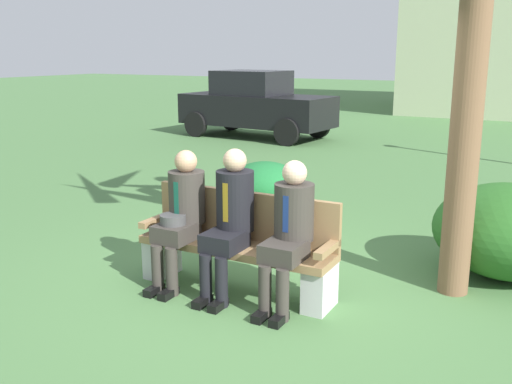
{
  "coord_description": "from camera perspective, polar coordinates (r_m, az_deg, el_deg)",
  "views": [
    {
      "loc": [
        2.31,
        -4.5,
        2.15
      ],
      "look_at": [
        -0.23,
        0.24,
        0.85
      ],
      "focal_mm": 40.97,
      "sensor_mm": 36.0,
      "label": 1
    }
  ],
  "objects": [
    {
      "name": "seated_man_left",
      "position": [
        5.45,
        -7.33,
        -1.89
      ],
      "size": [
        0.34,
        0.72,
        1.27
      ],
      "color": "#38332D",
      "rests_on": "ground"
    },
    {
      "name": "park_bench",
      "position": [
        5.37,
        -1.74,
        -5.23
      ],
      "size": [
        1.86,
        0.44,
        0.9
      ],
      "color": "#99754C",
      "rests_on": "ground"
    },
    {
      "name": "seated_man_middle",
      "position": [
        5.17,
        -2.52,
        -2.27
      ],
      "size": [
        0.34,
        0.72,
        1.32
      ],
      "color": "black",
      "rests_on": "ground"
    },
    {
      "name": "seated_man_right",
      "position": [
        4.92,
        3.27,
        -3.47
      ],
      "size": [
        0.34,
        0.72,
        1.27
      ],
      "color": "#38332D",
      "rests_on": "ground"
    },
    {
      "name": "ground_plane",
      "position": [
        5.5,
        0.95,
        -9.43
      ],
      "size": [
        80.0,
        80.0,
        0.0
      ],
      "primitive_type": "plane",
      "color": "#497441"
    },
    {
      "name": "shrub_far_lawn",
      "position": [
        8.17,
        0.93,
        0.69
      ],
      "size": [
        1.05,
        0.96,
        0.66
      ],
      "primitive_type": "ellipsoid",
      "color": "#1E6D33",
      "rests_on": "ground"
    },
    {
      "name": "parked_car_near",
      "position": [
        14.98,
        -0.06,
        8.54
      ],
      "size": [
        4.03,
        2.02,
        1.68
      ],
      "color": "black",
      "rests_on": "ground"
    },
    {
      "name": "shrub_near_bench",
      "position": [
        6.17,
        23.57,
        -3.49
      ],
      "size": [
        1.47,
        1.34,
        0.92
      ],
      "primitive_type": "ellipsoid",
      "color": "#286022",
      "rests_on": "ground"
    }
  ]
}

